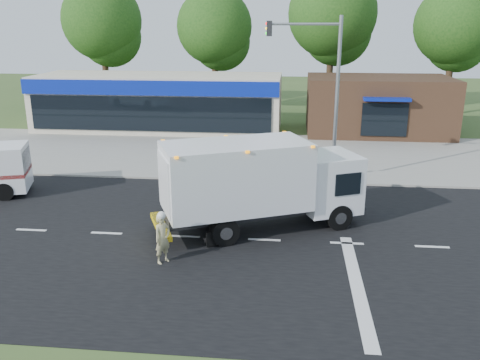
{
  "coord_description": "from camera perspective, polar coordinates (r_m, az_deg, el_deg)",
  "views": [
    {
      "loc": [
        0.87,
        -17.19,
        7.66
      ],
      "look_at": [
        -1.09,
        1.9,
        1.7
      ],
      "focal_mm": 38.0,
      "sensor_mm": 36.0,
      "label": 1
    }
  ],
  "objects": [
    {
      "name": "road_asphalt",
      "position": [
        18.84,
        2.74,
        -6.74
      ],
      "size": [
        60.0,
        14.0,
        0.02
      ],
      "primitive_type": "cube",
      "color": "black",
      "rests_on": "ground"
    },
    {
      "name": "ems_box_truck",
      "position": [
        19.11,
        2.03,
        0.08
      ],
      "size": [
        8.21,
        5.41,
        3.5
      ],
      "rotation": [
        0.0,
        0.0,
        0.42
      ],
      "color": "black",
      "rests_on": "ground"
    },
    {
      "name": "brown_storefront",
      "position": [
        38.1,
        15.23,
        8.11
      ],
      "size": [
        10.0,
        6.7,
        4.0
      ],
      "color": "#382316",
      "rests_on": "ground"
    },
    {
      "name": "ground",
      "position": [
        18.84,
        2.74,
        -6.76
      ],
      "size": [
        120.0,
        120.0,
        0.0
      ],
      "primitive_type": "plane",
      "color": "#385123",
      "rests_on": "ground"
    },
    {
      "name": "parking_apron",
      "position": [
        32.13,
        4.17,
        3.43
      ],
      "size": [
        60.0,
        9.0,
        0.02
      ],
      "primitive_type": "cube",
      "color": "gray",
      "rests_on": "ground"
    },
    {
      "name": "lane_markings",
      "position": [
        17.59,
        6.93,
        -8.63
      ],
      "size": [
        55.2,
        7.0,
        0.01
      ],
      "color": "silver",
      "rests_on": "road_asphalt"
    },
    {
      "name": "emergency_worker",
      "position": [
        17.01,
        -8.71,
        -6.42
      ],
      "size": [
        0.69,
        0.74,
        1.81
      ],
      "rotation": [
        0.0,
        0.0,
        0.95
      ],
      "color": "tan",
      "rests_on": "ground"
    },
    {
      "name": "background_trees",
      "position": [
        45.39,
        3.88,
        16.86
      ],
      "size": [
        36.77,
        7.39,
        12.1
      ],
      "color": "#332114",
      "rests_on": "ground"
    },
    {
      "name": "retail_strip_mall",
      "position": [
        38.82,
        -9.02,
        8.67
      ],
      "size": [
        18.0,
        6.2,
        4.0
      ],
      "color": "#BDB49D",
      "rests_on": "ground"
    },
    {
      "name": "traffic_signal_pole",
      "position": [
        24.99,
        9.41,
        10.74
      ],
      "size": [
        3.51,
        0.25,
        8.0
      ],
      "color": "gray",
      "rests_on": "ground"
    },
    {
      "name": "sidewalk",
      "position": [
        26.52,
        3.75,
        0.56
      ],
      "size": [
        60.0,
        2.4,
        0.12
      ],
      "primitive_type": "cube",
      "color": "gray",
      "rests_on": "ground"
    }
  ]
}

